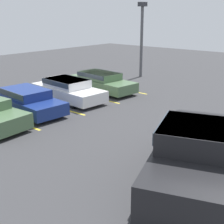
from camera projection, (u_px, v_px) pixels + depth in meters
ground_plane at (222, 180)px, 9.04m from camera, size 60.00×60.00×0.00m
stall_stripe_b at (7, 118)px, 14.32m from camera, size 0.12×4.84×0.01m
stall_stripe_c at (52, 106)px, 16.22m from camera, size 0.12×4.84×0.01m
stall_stripe_d at (87, 96)px, 18.12m from camera, size 0.12×4.84×0.01m
stall_stripe_e at (116, 88)px, 20.02m from camera, size 0.12×4.84×0.01m
pickup_truck at (197, 153)px, 8.61m from camera, size 6.02×3.87×1.86m
parked_sedan_b at (27, 100)px, 15.02m from camera, size 2.05×4.47×1.16m
parked_sedan_c at (68, 89)px, 17.09m from camera, size 2.11×4.70×1.19m
parked_sedan_d at (100, 81)px, 19.12m from camera, size 2.19×4.88×1.16m
light_post at (142, 33)px, 22.67m from camera, size 0.70×0.36×5.35m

